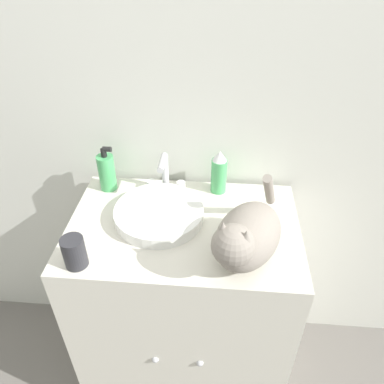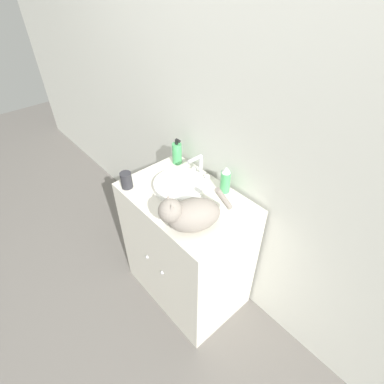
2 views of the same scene
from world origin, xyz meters
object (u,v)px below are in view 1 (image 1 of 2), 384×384
Objects in this scene: spray_bottle at (219,172)px; cup at (74,252)px; soap_bottle at (107,172)px; cat at (246,236)px.

spray_bottle is 0.55m from cup.
spray_bottle is (0.40, 0.02, 0.01)m from soap_bottle.
cup is at bearing -89.28° from soap_bottle.
cup is at bearing -58.28° from cat.
soap_bottle is 0.40m from spray_bottle.
cat is at bearing 7.16° from cup.
cat is 0.57m from soap_bottle.
cat is 0.48m from cup.
cup is (0.00, -0.37, -0.02)m from soap_bottle.
soap_bottle reaches higher than spray_bottle.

